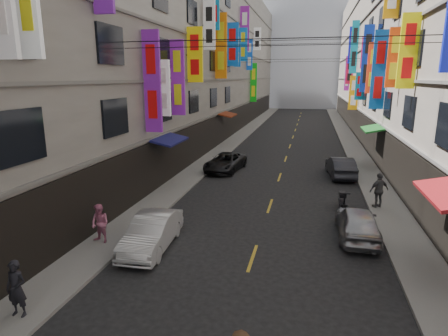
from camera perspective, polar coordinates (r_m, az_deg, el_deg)
The scene contains 17 objects.
sidewalk_left at distance 38.15m, azimuth 0.96°, elevation 3.78°, with size 2.00×90.00×0.12m, color slate.
sidewalk_right at distance 37.57m, azimuth 19.19°, elevation 2.86°, with size 2.00×90.00×0.12m, color slate.
building_row_left at distance 39.39m, azimuth -7.96°, elevation 17.73°, with size 10.14×90.00×19.00m.
building_row_right at distance 38.24m, azimuth 29.66°, elevation 16.28°, with size 10.14×90.00×19.00m.
haze_block at distance 86.89m, azimuth 12.29°, elevation 16.25°, with size 18.00×8.00×22.00m, color #AAAFBD.
shop_signage at distance 30.13m, azimuth 9.18°, elevation 18.17°, with size 14.00×55.00×12.14m.
street_awnings at distance 21.30m, azimuth 4.45°, elevation 3.88°, with size 13.99×35.20×0.41m.
overhead_cables at distance 24.93m, azimuth 9.20°, elevation 18.55°, with size 14.00×38.04×1.24m.
lane_markings at distance 34.45m, azimuth 9.72°, elevation 2.42°, with size 0.12×80.20×0.01m.
scooter_far_right at distance 20.05m, azimuth 17.63°, elevation -4.90°, with size 0.50×1.80×1.14m.
car_left_mid at distance 15.17m, azimuth -10.96°, elevation -9.61°, with size 1.42×4.07×1.34m, color silver.
car_left_far at distance 27.02m, azimuth 0.20°, elevation 0.89°, with size 2.09×4.54×1.26m, color black.
car_right_mid at distance 16.80m, azimuth 19.68°, elevation -7.82°, with size 1.60×3.98×1.35m, color #ADADB2.
car_right_far at distance 26.54m, azimuth 17.34°, elevation 0.16°, with size 1.47×4.22×1.39m, color #292A31.
pedestrian_lnear at distance 12.23m, azimuth -29.08°, elevation -15.77°, with size 0.60×0.55×1.64m, color black.
pedestrian_lfar at distance 15.89m, azimuth -18.37°, elevation -8.04°, with size 0.77×0.53×1.59m, color #C86A8D.
pedestrian_rfar at distance 20.58m, azimuth 22.55°, elevation -3.15°, with size 1.06×0.60×1.80m, color #59595B.
Camera 1 is at (1.85, 5.24, 6.60)m, focal length 30.00 mm.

